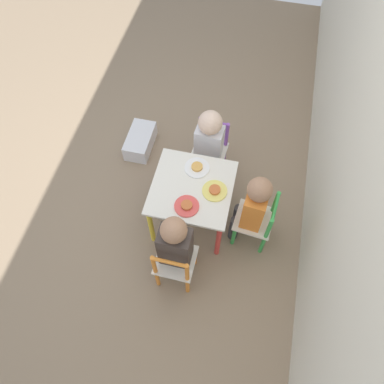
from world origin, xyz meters
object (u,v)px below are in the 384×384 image
(chair_purple, at_px, (210,151))
(kids_table, at_px, (192,192))
(plate_right, at_px, (187,206))
(chair_green, at_px, (257,221))
(child_left, at_px, (209,142))
(storage_bin, at_px, (140,141))
(plate_back, at_px, (215,191))
(child_right, at_px, (176,244))
(child_back, at_px, (252,206))
(plate_left, at_px, (197,168))
(chair_orange, at_px, (175,264))

(chair_purple, bearing_deg, kids_table, -90.00)
(chair_purple, relative_size, plate_right, 3.10)
(chair_green, bearing_deg, child_left, -130.50)
(chair_purple, distance_m, plate_right, 0.67)
(kids_table, height_order, storage_bin, kids_table)
(plate_right, height_order, storage_bin, plate_right)
(kids_table, xyz_separation_m, chair_purple, (-0.48, 0.03, -0.14))
(plate_right, bearing_deg, plate_back, 135.00)
(storage_bin, bearing_deg, chair_purple, 80.84)
(chair_green, xyz_separation_m, child_right, (0.38, -0.49, 0.20))
(child_back, bearing_deg, chair_green, 90.00)
(child_left, distance_m, storage_bin, 0.73)
(chair_green, distance_m, plate_left, 0.57)
(storage_bin, bearing_deg, child_back, 58.34)
(chair_orange, distance_m, storage_bin, 1.23)
(plate_left, bearing_deg, chair_purple, 174.13)
(kids_table, bearing_deg, chair_purple, 176.02)
(chair_orange, distance_m, plate_back, 0.55)
(chair_orange, distance_m, plate_right, 0.39)
(plate_back, distance_m, plate_left, 0.22)
(chair_orange, height_order, child_right, child_right)
(plate_back, xyz_separation_m, storage_bin, (-0.58, -0.75, -0.39))
(child_back, bearing_deg, plate_back, -93.22)
(chair_purple, relative_size, child_right, 0.67)
(child_right, distance_m, plate_right, 0.27)
(chair_green, relative_size, chair_orange, 1.00)
(child_left, distance_m, plate_right, 0.58)
(plate_right, bearing_deg, chair_green, 102.80)
(plate_back, relative_size, plate_left, 0.97)
(chair_green, xyz_separation_m, plate_back, (-0.05, -0.32, 0.22))
(child_left, xyz_separation_m, plate_left, (0.27, -0.03, 0.03))
(chair_green, relative_size, child_left, 0.71)
(plate_back, bearing_deg, chair_purple, -165.76)
(storage_bin, bearing_deg, plate_back, 52.02)
(chair_orange, height_order, plate_left, chair_orange)
(plate_right, bearing_deg, chair_orange, -1.12)
(chair_green, bearing_deg, kids_table, -90.00)
(child_right, relative_size, child_left, 1.07)
(plate_right, height_order, plate_left, same)
(chair_orange, height_order, child_back, child_back)
(child_back, distance_m, child_right, 0.57)
(storage_bin, bearing_deg, kids_table, 45.37)
(chair_orange, distance_m, plate_left, 0.67)
(kids_table, relative_size, plate_left, 3.15)
(plate_back, height_order, storage_bin, plate_back)
(child_right, xyz_separation_m, plate_right, (-0.27, 0.01, 0.02))
(child_back, height_order, child_left, child_back)
(chair_orange, relative_size, child_left, 0.71)
(child_right, distance_m, storage_bin, 1.22)
(child_right, bearing_deg, child_back, -137.34)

